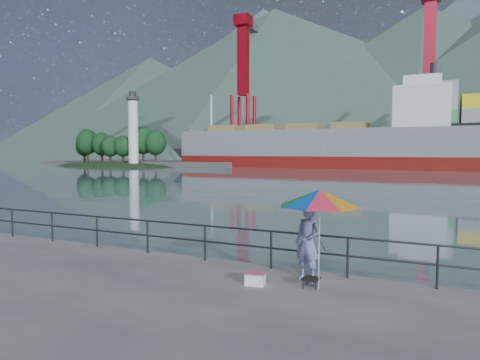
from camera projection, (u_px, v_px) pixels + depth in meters
The scene contains 11 objects.
ground at pixel (19, 334), 7.89m from camera, with size 24.00×11.00×0.50m, color #605E5C.
harbor_water at pixel (412, 161), 128.82m from camera, with size 500.00×280.00×0.00m, color slate.
far_dock at pixel (453, 165), 91.13m from camera, with size 200.00×40.00×0.40m, color #514F4C.
guardrail at pixel (175, 239), 12.55m from camera, with size 22.00×0.06×1.03m.
lighthouse_islet at pixel (114, 164), 90.14m from camera, with size 48.00×26.40×19.20m.
fisherman at pixel (308, 243), 10.21m from camera, with size 0.68×0.44×1.85m, color navy.
beach_umbrella at pixel (320, 198), 9.55m from camera, with size 1.94×1.94×2.27m.
folding_stool at pixel (311, 283), 9.73m from camera, with size 0.38×0.38×0.23m.
cooler_bag at pixel (255, 279), 9.95m from camera, with size 0.44×0.30×0.26m, color white.
fishing_rod at pixel (318, 269), 11.25m from camera, with size 0.02×0.02×2.03m, color black.
bulk_carrier at pixel (330, 145), 81.25m from camera, with size 56.17×9.72×14.50m.
Camera 1 is at (6.91, -8.76, 3.14)m, focal length 32.00 mm.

